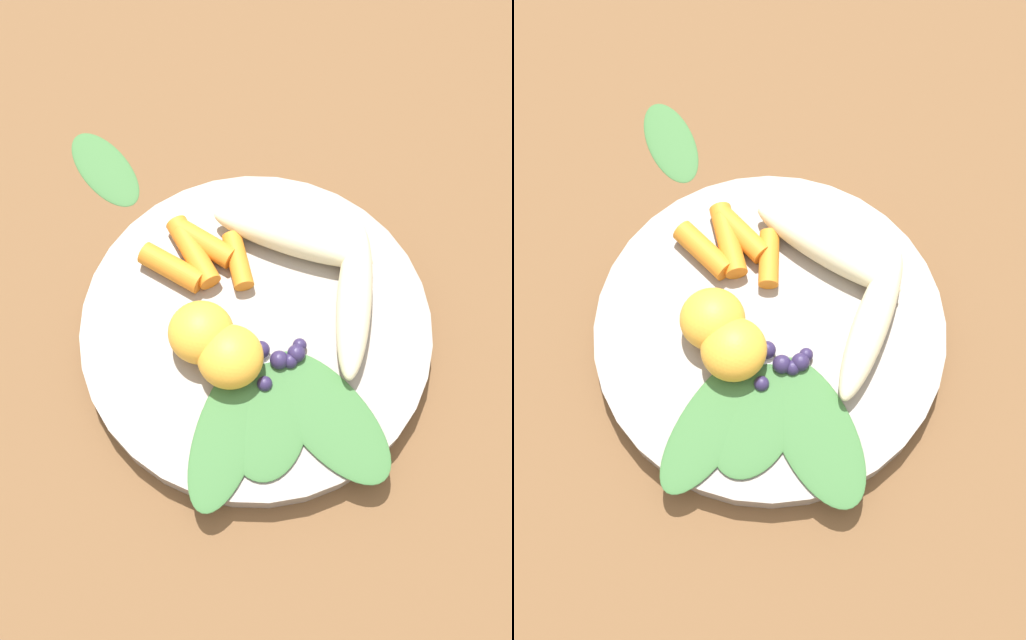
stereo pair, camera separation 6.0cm
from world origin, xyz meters
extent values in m
plane|color=brown|center=(0.00, 0.00, 0.00)|extent=(2.40, 2.40, 0.00)
cylinder|color=gray|center=(0.00, 0.00, 0.01)|extent=(0.28, 0.28, 0.02)
ellipsoid|color=beige|center=(0.01, -0.08, 0.04)|extent=(0.14, 0.05, 0.03)
ellipsoid|color=beige|center=(-0.06, -0.05, 0.04)|extent=(0.08, 0.14, 0.03)
ellipsoid|color=#F4A833|center=(0.00, 0.04, 0.04)|extent=(0.05, 0.05, 0.04)
ellipsoid|color=#F4A833|center=(0.03, 0.03, 0.04)|extent=(0.05, 0.05, 0.04)
cylinder|color=orange|center=(0.04, -0.04, 0.03)|extent=(0.04, 0.05, 0.02)
cylinder|color=orange|center=(0.07, -0.04, 0.03)|extent=(0.05, 0.02, 0.02)
cylinder|color=orange|center=(0.07, -0.03, 0.03)|extent=(0.06, 0.05, 0.02)
cylinder|color=orange|center=(0.08, -0.01, 0.03)|extent=(0.05, 0.02, 0.02)
sphere|color=#2D234C|center=(-0.01, 0.02, 0.03)|extent=(0.01, 0.01, 0.01)
sphere|color=#2D234C|center=(-0.04, 0.00, 0.03)|extent=(0.01, 0.01, 0.01)
sphere|color=#2D234C|center=(-0.03, 0.04, 0.03)|extent=(0.01, 0.01, 0.01)
sphere|color=#2D234C|center=(-0.04, 0.01, 0.03)|extent=(0.01, 0.01, 0.01)
sphere|color=#2D234C|center=(-0.03, 0.02, 0.03)|extent=(0.01, 0.01, 0.01)
sphere|color=#2D234C|center=(-0.04, 0.02, 0.03)|extent=(0.01, 0.01, 0.01)
sphere|color=#2D234C|center=(-0.01, 0.02, 0.03)|extent=(0.01, 0.01, 0.01)
sphere|color=#2D234C|center=(-0.02, 0.03, 0.03)|extent=(0.01, 0.01, 0.01)
cylinder|color=white|center=(-0.02, 0.04, 0.02)|extent=(0.05, 0.05, 0.00)
ellipsoid|color=#3D7038|center=(-0.02, 0.09, 0.03)|extent=(0.07, 0.13, 0.00)
ellipsoid|color=#3D7038|center=(-0.05, 0.06, 0.03)|extent=(0.09, 0.11, 0.00)
ellipsoid|color=#3D7038|center=(-0.08, 0.04, 0.03)|extent=(0.14, 0.10, 0.00)
ellipsoid|color=#3D7038|center=(0.20, -0.07, 0.00)|extent=(0.10, 0.08, 0.01)
camera|label=1|loc=(-0.12, 0.20, 0.58)|focal=43.14mm
camera|label=2|loc=(-0.16, 0.17, 0.58)|focal=43.14mm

